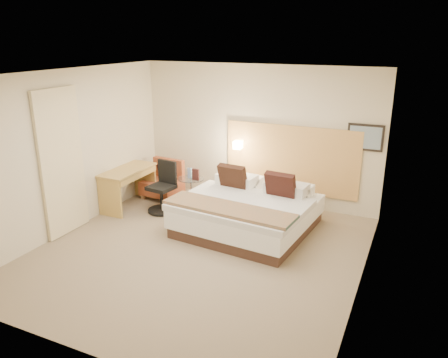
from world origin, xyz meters
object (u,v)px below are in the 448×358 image
at_px(side_table, 191,191).
at_px(desk, 129,177).
at_px(bed, 248,211).
at_px(lounge_chair, 164,182).
at_px(desk_chair, 163,191).

xyz_separation_m(side_table, desk, (-1.08, -0.54, 0.29)).
height_order(bed, lounge_chair, bed).
xyz_separation_m(side_table, desk_chair, (-0.35, -0.47, 0.08)).
xyz_separation_m(desk, desk_chair, (0.73, 0.07, -0.20)).
bearing_deg(desk, bed, -0.26).
bearing_deg(lounge_chair, side_table, -15.13).
bearing_deg(lounge_chair, desk_chair, -58.12).
distance_m(lounge_chair, desk, 0.86).
distance_m(desk, desk_chair, 0.76).
bearing_deg(side_table, lounge_chair, 164.87).
bearing_deg(desk_chair, lounge_chair, 121.88).
bearing_deg(desk, lounge_chair, 67.66).
bearing_deg(desk, desk_chair, 5.45).
xyz_separation_m(lounge_chair, desk, (-0.31, -0.74, 0.29)).
xyz_separation_m(bed, desk, (-2.49, 0.01, 0.27)).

